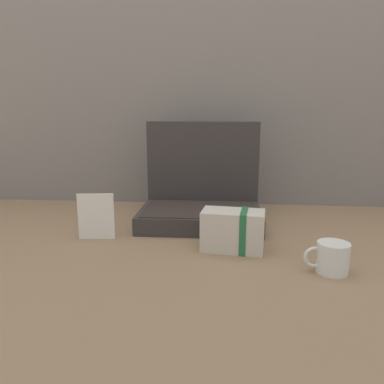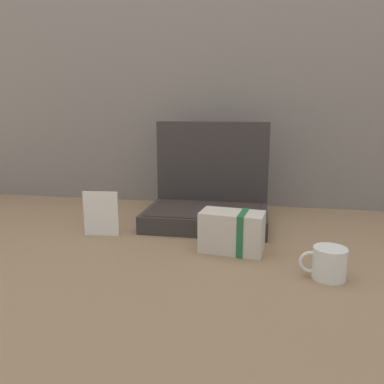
% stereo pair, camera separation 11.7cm
% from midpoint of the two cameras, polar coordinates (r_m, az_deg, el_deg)
% --- Properties ---
extents(ground_plane, '(6.00, 6.00, 0.00)m').
position_cam_midpoint_polar(ground_plane, '(1.24, -3.31, -7.90)').
color(ground_plane, '#8C6D4C').
extents(back_wall, '(3.20, 0.06, 1.40)m').
position_cam_midpoint_polar(back_wall, '(1.76, -0.86, 21.16)').
color(back_wall, gray).
rests_on(back_wall, ground_plane).
extents(open_suitcase, '(0.46, 0.31, 0.39)m').
position_cam_midpoint_polar(open_suitcase, '(1.45, -0.91, -1.39)').
color(open_suitcase, '#332D2B').
rests_on(open_suitcase, ground_plane).
extents(cream_toiletry_bag, '(0.20, 0.13, 0.13)m').
position_cam_midpoint_polar(cream_toiletry_bag, '(1.17, 3.59, -5.95)').
color(cream_toiletry_bag, beige).
rests_on(cream_toiletry_bag, ground_plane).
extents(coffee_mug, '(0.12, 0.09, 0.08)m').
position_cam_midpoint_polar(coffee_mug, '(1.07, 17.71, -9.61)').
color(coffee_mug, silver).
rests_on(coffee_mug, ground_plane).
extents(info_card_left, '(0.12, 0.02, 0.16)m').
position_cam_midpoint_polar(info_card_left, '(1.32, -16.98, -3.65)').
color(info_card_left, white).
rests_on(info_card_left, ground_plane).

